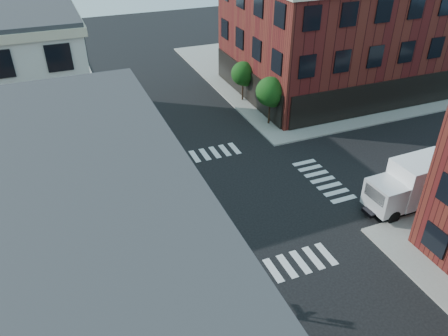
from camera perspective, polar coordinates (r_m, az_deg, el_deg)
ground at (r=31.09m, az=1.93°, el=-4.25°), size 120.00×120.00×0.00m
sidewalk_ne at (r=56.92m, az=13.05°, el=12.49°), size 30.00×30.00×0.15m
building_ne at (r=51.12m, az=16.59°, el=16.79°), size 25.00×16.00×12.00m
tree_near at (r=40.36m, az=6.16°, el=9.70°), size 2.69×2.69×4.49m
tree_far at (r=45.46m, az=2.58°, el=12.07°), size 2.43×2.43×4.07m
signal_pole at (r=22.69m, az=-6.86°, el=-11.49°), size 1.29×1.24×4.60m
box_truck at (r=32.65m, az=24.35°, el=-1.60°), size 7.92×2.59×3.55m
traffic_cone at (r=27.14m, az=-6.57°, el=-10.01°), size 0.48×0.48×0.66m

